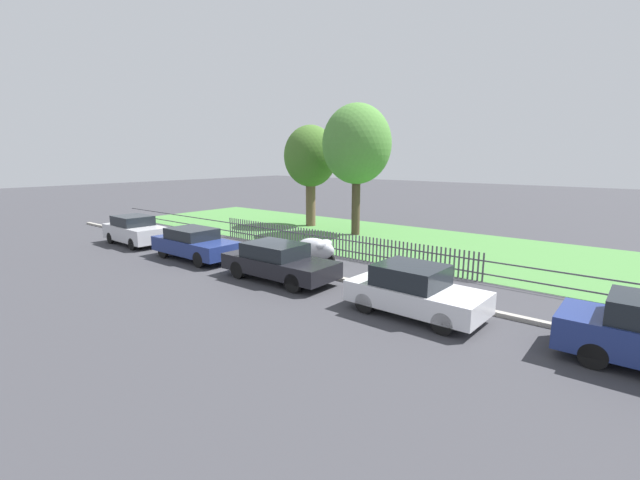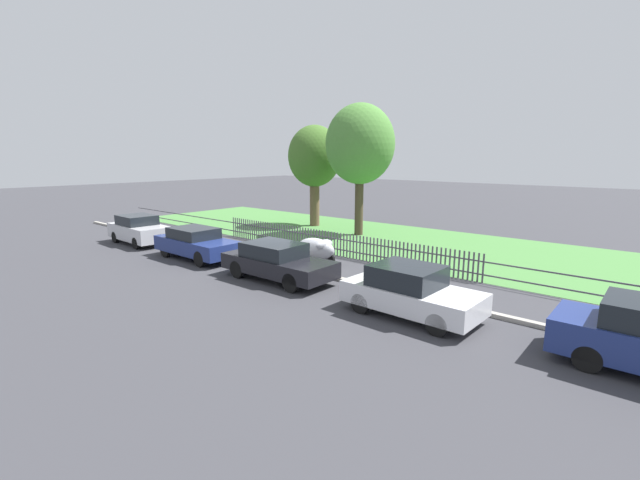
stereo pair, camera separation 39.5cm
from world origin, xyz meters
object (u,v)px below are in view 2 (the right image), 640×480
parked_car_navy_estate (277,261)px  tree_behind_motorcycle (360,145)px  parked_car_black_saloon (196,243)px  covered_motorcycle (317,249)px  parked_car_silver_hatchback (139,229)px  parked_car_red_compact (410,291)px  tree_nearest_kerb (315,157)px

parked_car_navy_estate → tree_behind_motorcycle: 10.56m
parked_car_black_saloon → covered_motorcycle: (4.57, 2.64, -0.04)m
parked_car_silver_hatchback → covered_motorcycle: size_ratio=1.97×
parked_car_silver_hatchback → covered_motorcycle: parked_car_silver_hatchback is taller
parked_car_black_saloon → parked_car_navy_estate: 4.98m
covered_motorcycle → tree_behind_motorcycle: size_ratio=0.27×
parked_car_red_compact → tree_nearest_kerb: 16.33m
parked_car_silver_hatchback → parked_car_navy_estate: bearing=2.0°
parked_car_black_saloon → parked_car_red_compact: size_ratio=1.11×
parked_car_red_compact → covered_motorcycle: (-5.73, 2.67, -0.05)m
tree_nearest_kerb → parked_car_black_saloon: bearing=-78.5°
parked_car_black_saloon → tree_behind_motorcycle: bearing=78.0°
tree_nearest_kerb → covered_motorcycle: bearing=-48.2°
parked_car_navy_estate → covered_motorcycle: bearing=98.0°
covered_motorcycle → parked_car_red_compact: bearing=-25.3°
parked_car_black_saloon → parked_car_red_compact: parked_car_red_compact is taller
parked_car_red_compact → covered_motorcycle: parked_car_red_compact is taller
parked_car_red_compact → tree_behind_motorcycle: tree_behind_motorcycle is taller
parked_car_silver_hatchback → tree_behind_motorcycle: (6.97, 9.22, 4.23)m
parked_car_silver_hatchback → parked_car_red_compact: bearing=1.7°
parked_car_navy_estate → tree_nearest_kerb: size_ratio=0.69×
parked_car_black_saloon → parked_car_red_compact: (10.30, -0.04, 0.00)m
parked_car_silver_hatchback → parked_car_black_saloon: (5.00, 0.01, -0.03)m
tree_behind_motorcycle → parked_car_navy_estate: bearing=-71.9°
parked_car_navy_estate → tree_nearest_kerb: (-7.02, 10.01, 3.59)m
parked_car_black_saloon → covered_motorcycle: size_ratio=2.16×
parked_car_red_compact → tree_behind_motorcycle: size_ratio=0.53×
tree_nearest_kerb → parked_car_navy_estate: bearing=-54.9°
parked_car_navy_estate → covered_motorcycle: parked_car_navy_estate is taller
parked_car_black_saloon → covered_motorcycle: bearing=30.2°
parked_car_black_saloon → tree_behind_motorcycle: tree_behind_motorcycle is taller
parked_car_navy_estate → parked_car_silver_hatchback: bearing=179.2°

